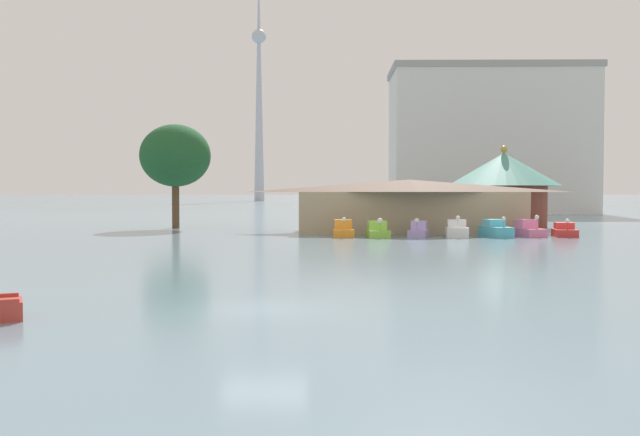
{
  "coord_description": "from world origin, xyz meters",
  "views": [
    {
      "loc": [
        1.92,
        -20.21,
        3.39
      ],
      "look_at": [
        1.28,
        23.66,
        1.78
      ],
      "focal_mm": 39.36,
      "sensor_mm": 36.0,
      "label": 1
    }
  ],
  "objects_px": {
    "pedal_boat_white": "(457,230)",
    "boathouse": "(409,205)",
    "pedal_boat_lavender": "(419,230)",
    "distant_broadcast_tower": "(259,72)",
    "pedal_boat_pink": "(528,230)",
    "background_building_block": "(489,141)",
    "pedal_boat_cyan": "(496,230)",
    "green_roof_pavilion": "(504,185)",
    "pedal_boat_red": "(565,231)",
    "shoreline_tree_tall_left": "(175,156)",
    "pedal_boat_orange": "(343,230)",
    "pedal_boat_lime": "(378,231)"
  },
  "relations": [
    {
      "from": "boathouse",
      "to": "background_building_block",
      "type": "distance_m",
      "value": 59.73
    },
    {
      "from": "pedal_boat_lavender",
      "to": "boathouse",
      "type": "height_order",
      "value": "boathouse"
    },
    {
      "from": "pedal_boat_white",
      "to": "pedal_boat_pink",
      "type": "distance_m",
      "value": 5.69
    },
    {
      "from": "pedal_boat_orange",
      "to": "shoreline_tree_tall_left",
      "type": "distance_m",
      "value": 20.94
    },
    {
      "from": "pedal_boat_lavender",
      "to": "pedal_boat_orange",
      "type": "bearing_deg",
      "value": -73.06
    },
    {
      "from": "pedal_boat_lavender",
      "to": "pedal_boat_cyan",
      "type": "height_order",
      "value": "pedal_boat_cyan"
    },
    {
      "from": "boathouse",
      "to": "pedal_boat_cyan",
      "type": "bearing_deg",
      "value": -48.34
    },
    {
      "from": "pedal_boat_cyan",
      "to": "boathouse",
      "type": "bearing_deg",
      "value": -154.2
    },
    {
      "from": "pedal_boat_pink",
      "to": "green_roof_pavilion",
      "type": "bearing_deg",
      "value": 155.57
    },
    {
      "from": "shoreline_tree_tall_left",
      "to": "boathouse",
      "type": "bearing_deg",
      "value": -16.06
    },
    {
      "from": "pedal_boat_white",
      "to": "pedal_boat_pink",
      "type": "relative_size",
      "value": 0.78
    },
    {
      "from": "pedal_boat_orange",
      "to": "pedal_boat_lavender",
      "type": "height_order",
      "value": "pedal_boat_orange"
    },
    {
      "from": "boathouse",
      "to": "green_roof_pavilion",
      "type": "xyz_separation_m",
      "value": [
        9.87,
        7.7,
        1.74
      ]
    },
    {
      "from": "pedal_boat_pink",
      "to": "green_roof_pavilion",
      "type": "relative_size",
      "value": 0.28
    },
    {
      "from": "boathouse",
      "to": "distant_broadcast_tower",
      "type": "height_order",
      "value": "distant_broadcast_tower"
    },
    {
      "from": "pedal_boat_lime",
      "to": "green_roof_pavilion",
      "type": "bearing_deg",
      "value": 134.0
    },
    {
      "from": "pedal_boat_cyan",
      "to": "distant_broadcast_tower",
      "type": "xyz_separation_m",
      "value": [
        -40.08,
        218.59,
        49.26
      ]
    },
    {
      "from": "pedal_boat_lavender",
      "to": "distant_broadcast_tower",
      "type": "xyz_separation_m",
      "value": [
        -34.32,
        218.23,
        49.32
      ]
    },
    {
      "from": "pedal_boat_lavender",
      "to": "distant_broadcast_tower",
      "type": "relative_size",
      "value": 0.02
    },
    {
      "from": "pedal_boat_cyan",
      "to": "distant_broadcast_tower",
      "type": "height_order",
      "value": "distant_broadcast_tower"
    },
    {
      "from": "pedal_boat_pink",
      "to": "distant_broadcast_tower",
      "type": "distance_m",
      "value": 227.49
    },
    {
      "from": "pedal_boat_pink",
      "to": "pedal_boat_lavender",
      "type": "bearing_deg",
      "value": -106.32
    },
    {
      "from": "pedal_boat_white",
      "to": "green_roof_pavilion",
      "type": "distance_m",
      "value": 16.58
    },
    {
      "from": "pedal_boat_lime",
      "to": "pedal_boat_white",
      "type": "bearing_deg",
      "value": 84.7
    },
    {
      "from": "pedal_boat_orange",
      "to": "boathouse",
      "type": "distance_m",
      "value": 8.78
    },
    {
      "from": "boathouse",
      "to": "shoreline_tree_tall_left",
      "type": "height_order",
      "value": "shoreline_tree_tall_left"
    },
    {
      "from": "pedal_boat_orange",
      "to": "pedal_boat_pink",
      "type": "bearing_deg",
      "value": 90.3
    },
    {
      "from": "pedal_boat_cyan",
      "to": "background_building_block",
      "type": "distance_m",
      "value": 64.67
    },
    {
      "from": "background_building_block",
      "to": "pedal_boat_white",
      "type": "bearing_deg",
      "value": -104.79
    },
    {
      "from": "pedal_boat_orange",
      "to": "pedal_boat_cyan",
      "type": "distance_m",
      "value": 11.51
    },
    {
      "from": "pedal_boat_red",
      "to": "background_building_block",
      "type": "relative_size",
      "value": 0.09
    },
    {
      "from": "pedal_boat_cyan",
      "to": "pedal_boat_white",
      "type": "bearing_deg",
      "value": -98.82
    },
    {
      "from": "pedal_boat_orange",
      "to": "pedal_boat_cyan",
      "type": "height_order",
      "value": "pedal_boat_cyan"
    },
    {
      "from": "pedal_boat_white",
      "to": "pedal_boat_red",
      "type": "xyz_separation_m",
      "value": [
        8.43,
        1.09,
        -0.11
      ]
    },
    {
      "from": "pedal_boat_white",
      "to": "green_roof_pavilion",
      "type": "bearing_deg",
      "value": 159.5
    },
    {
      "from": "pedal_boat_cyan",
      "to": "pedal_boat_red",
      "type": "bearing_deg",
      "value": 81.71
    },
    {
      "from": "pedal_boat_white",
      "to": "background_building_block",
      "type": "height_order",
      "value": "background_building_block"
    },
    {
      "from": "boathouse",
      "to": "green_roof_pavilion",
      "type": "height_order",
      "value": "green_roof_pavilion"
    },
    {
      "from": "pedal_boat_pink",
      "to": "green_roof_pavilion",
      "type": "height_order",
      "value": "green_roof_pavilion"
    },
    {
      "from": "pedal_boat_white",
      "to": "boathouse",
      "type": "xyz_separation_m",
      "value": [
        -2.8,
        6.88,
        1.79
      ]
    },
    {
      "from": "pedal_boat_cyan",
      "to": "pedal_boat_lime",
      "type": "bearing_deg",
      "value": -104.37
    },
    {
      "from": "pedal_boat_pink",
      "to": "background_building_block",
      "type": "distance_m",
      "value": 63.56
    },
    {
      "from": "pedal_boat_lime",
      "to": "boathouse",
      "type": "bearing_deg",
      "value": 151.05
    },
    {
      "from": "pedal_boat_lavender",
      "to": "boathouse",
      "type": "xyz_separation_m",
      "value": [
        -0.03,
        6.16,
        1.85
      ]
    },
    {
      "from": "distant_broadcast_tower",
      "to": "pedal_boat_pink",
      "type": "bearing_deg",
      "value": -78.92
    },
    {
      "from": "pedal_boat_white",
      "to": "pedal_boat_pink",
      "type": "height_order",
      "value": "pedal_boat_pink"
    },
    {
      "from": "pedal_boat_orange",
      "to": "distant_broadcast_tower",
      "type": "relative_size",
      "value": 0.02
    },
    {
      "from": "pedal_boat_red",
      "to": "shoreline_tree_tall_left",
      "type": "relative_size",
      "value": 0.29
    },
    {
      "from": "green_roof_pavilion",
      "to": "shoreline_tree_tall_left",
      "type": "height_order",
      "value": "shoreline_tree_tall_left"
    },
    {
      "from": "pedal_boat_white",
      "to": "pedal_boat_pink",
      "type": "xyz_separation_m",
      "value": [
        5.6,
        1.01,
        -0.02
      ]
    }
  ]
}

